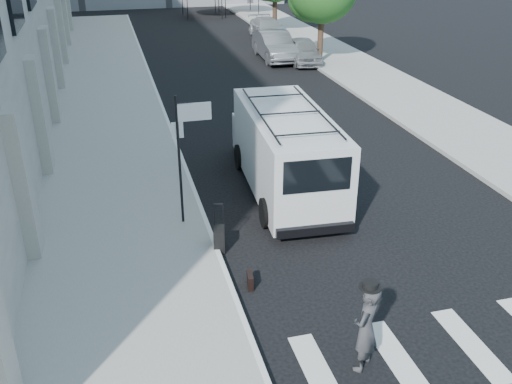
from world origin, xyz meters
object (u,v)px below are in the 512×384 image
parked_car_b (275,46)px  briefcase (250,280)px  cargo_van (285,150)px  parked_car_a (304,51)px  businessman (366,328)px  parked_car_c (267,28)px  suitcase (219,239)px

parked_car_b → briefcase: bearing=-106.1°
cargo_van → parked_car_b: 17.61m
briefcase → parked_car_a: 22.10m
cargo_van → parked_car_a: size_ratio=1.67×
businessman → parked_car_c: 31.79m
parked_car_b → cargo_van: bearing=-103.7°
businessman → suitcase: size_ratio=1.46×
businessman → briefcase: size_ratio=4.06×
suitcase → parked_car_c: bearing=83.8°
parked_car_c → cargo_van: bearing=-104.7°
suitcase → parked_car_c: (8.70, 26.31, 0.34)m
businessman → suitcase: bearing=-114.1°
cargo_van → parked_car_a: cargo_van is taller
parked_car_b → parked_car_c: bearing=79.7°
businessman → briefcase: (-1.39, 3.02, -0.72)m
businessman → parked_car_b: 25.32m
parked_car_c → businessman: bearing=-102.8°
parked_car_a → businessman: bearing=-99.2°
briefcase → cargo_van: cargo_van is taller
cargo_van → parked_car_c: 24.08m
briefcase → parked_car_c: bearing=82.1°
briefcase → suitcase: suitcase is taller
suitcase → parked_car_c: 27.71m
briefcase → parked_car_b: size_ratio=0.09×
parked_car_a → parked_car_c: parked_car_a is taller
businessman → suitcase: (-1.76, 4.72, -0.57)m
suitcase → parked_car_a: bearing=77.3°
businessman → suitcase: businessman is taller
businessman → suitcase: 5.07m
suitcase → briefcase: bearing=-65.8°
suitcase → parked_car_a: size_ratio=0.30×
suitcase → cargo_van: 4.12m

